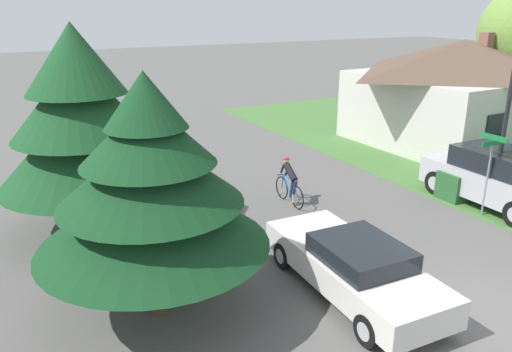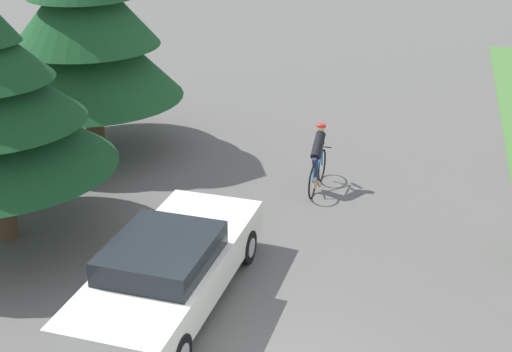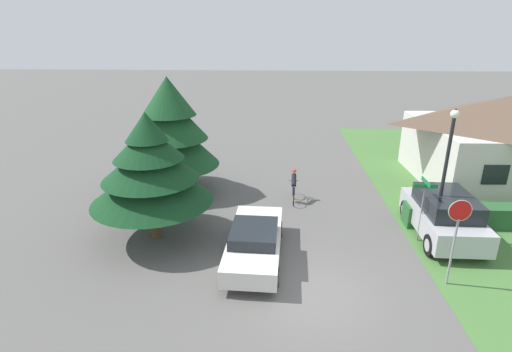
# 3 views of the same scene
# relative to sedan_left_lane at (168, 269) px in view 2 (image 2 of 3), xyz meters

# --- Properties ---
(sedan_left_lane) EXTENTS (2.02, 4.88, 1.32)m
(sedan_left_lane) POSITION_rel_sedan_left_lane_xyz_m (0.00, 0.00, 0.00)
(sedan_left_lane) COLOR silver
(sedan_left_lane) RESTS_ON ground
(cyclist) EXTENTS (0.44, 1.75, 1.51)m
(cyclist) POSITION_rel_sedan_left_lane_xyz_m (1.60, 5.17, 0.04)
(cyclist) COLOR black
(cyclist) RESTS_ON ground
(conifer_tall_far) EXTENTS (4.62, 4.62, 5.69)m
(conifer_tall_far) POSITION_rel_sedan_left_lane_xyz_m (-4.38, 6.17, 2.56)
(conifer_tall_far) COLOR #4C3823
(conifer_tall_far) RESTS_ON ground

